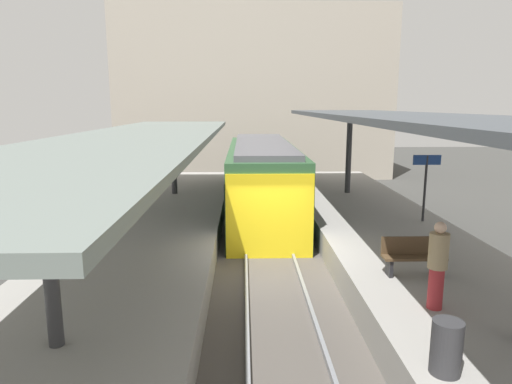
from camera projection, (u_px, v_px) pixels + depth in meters
name	position (u px, v px, depth m)	size (l,w,h in m)	color
ground_plane	(272.00, 282.00, 12.30)	(80.00, 80.00, 0.00)	#383835
platform_left	(133.00, 266.00, 12.10)	(4.40, 28.00, 1.00)	gray
platform_right	(410.00, 264.00, 12.31)	(4.40, 28.00, 1.00)	gray
track_ballast	(272.00, 279.00, 12.28)	(3.20, 28.00, 0.20)	#4C4742
rail_near_side	(246.00, 273.00, 12.23)	(0.08, 28.00, 0.14)	slate
rail_far_side	(299.00, 273.00, 12.27)	(0.08, 28.00, 0.14)	slate
commuter_train	(262.00, 180.00, 18.73)	(2.78, 10.96, 3.10)	#2D5633
canopy_left	(138.00, 139.00, 12.84)	(4.18, 21.00, 2.96)	#333335
canopy_right	(401.00, 119.00, 12.94)	(4.18, 21.00, 3.54)	#333335
platform_bench	(413.00, 255.00, 10.12)	(1.40, 0.41, 0.86)	black
platform_sign	(426.00, 173.00, 14.57)	(0.90, 0.08, 2.21)	#262628
litter_bin	(446.00, 347.00, 6.38)	(0.44, 0.44, 0.80)	#2D2D30
passenger_mid_platform	(131.00, 186.00, 16.42)	(0.36, 0.36, 1.67)	#386B3D
passenger_far_end	(438.00, 264.00, 8.34)	(0.36, 0.36, 1.70)	maroon
station_building_backdrop	(254.00, 95.00, 30.88)	(18.00, 6.00, 11.00)	#A89E8E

